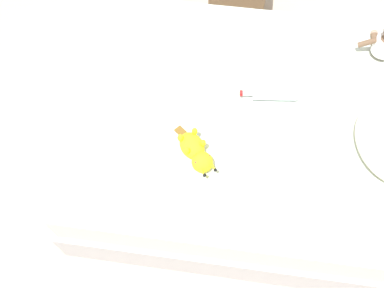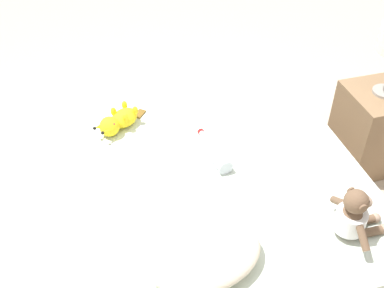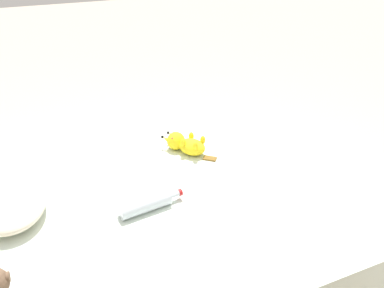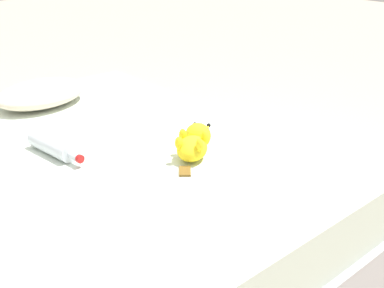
# 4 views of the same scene
# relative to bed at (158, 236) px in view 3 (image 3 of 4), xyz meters

# --- Properties ---
(ground_plane) EXTENTS (16.00, 16.00, 0.00)m
(ground_plane) POSITION_rel_bed_xyz_m (0.00, 0.00, -0.24)
(ground_plane) COLOR #B7A893
(bed) EXTENTS (1.49, 1.85, 0.50)m
(bed) POSITION_rel_bed_xyz_m (0.00, 0.00, 0.00)
(bed) COLOR #B2B2B7
(bed) RESTS_ON ground_plane
(pillow) EXTENTS (0.49, 0.39, 0.11)m
(pillow) POSITION_rel_bed_xyz_m (0.13, 0.63, 0.31)
(pillow) COLOR beige
(pillow) RESTS_ON bed
(plush_yellow_creature) EXTENTS (0.29, 0.24, 0.10)m
(plush_yellow_creature) POSITION_rel_bed_xyz_m (0.31, -0.28, 0.30)
(plush_yellow_creature) COLOR yellow
(plush_yellow_creature) RESTS_ON bed
(glass_bottle) EXTENTS (0.10, 0.30, 0.07)m
(glass_bottle) POSITION_rel_bed_xyz_m (-0.09, 0.07, 0.29)
(glass_bottle) COLOR silver
(glass_bottle) RESTS_ON bed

